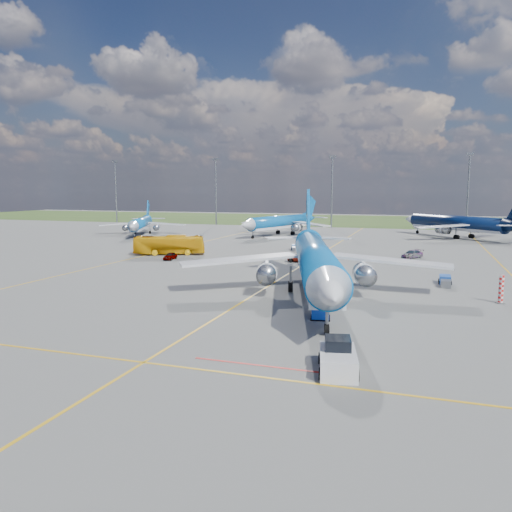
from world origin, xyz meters
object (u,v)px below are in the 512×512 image
(uld_container, at_px, (320,310))
(baggage_tug_c, at_px, (295,248))
(warning_post, at_px, (501,289))
(bg_jet_nw, at_px, (141,235))
(bg_jet_n, at_px, (455,238))
(main_airliner, at_px, (315,297))
(bg_jet_nnw, at_px, (280,235))
(service_car_a, at_px, (170,256))
(baggage_tug_w, at_px, (445,281))
(pushback_tug, at_px, (338,359))
(apron_bus, at_px, (169,245))
(service_car_c, at_px, (412,254))
(service_car_b, at_px, (302,258))

(uld_container, height_order, baggage_tug_c, uld_container)
(warning_post, relative_size, baggage_tug_c, 0.64)
(bg_jet_nw, height_order, bg_jet_n, bg_jet_n)
(bg_jet_nw, bearing_deg, main_airliner, -68.79)
(bg_jet_nnw, xyz_separation_m, baggage_tug_c, (12.01, -31.65, 0.48))
(service_car_a, bearing_deg, main_airliner, -41.95)
(bg_jet_nnw, bearing_deg, bg_jet_n, 25.43)
(warning_post, relative_size, bg_jet_nnw, 0.08)
(service_car_a, bearing_deg, baggage_tug_w, -18.01)
(warning_post, relative_size, baggage_tug_w, 0.64)
(pushback_tug, xyz_separation_m, service_car_a, (-35.99, 44.03, -0.24))
(apron_bus, height_order, baggage_tug_c, apron_bus)
(bg_jet_nnw, relative_size, baggage_tug_w, 8.03)
(bg_jet_nnw, relative_size, apron_bus, 2.90)
(baggage_tug_w, bearing_deg, bg_jet_n, 85.94)
(service_car_c, relative_size, baggage_tug_w, 1.02)
(bg_jet_nw, height_order, baggage_tug_c, bg_jet_nw)
(uld_container, relative_size, apron_bus, 0.15)
(service_car_a, bearing_deg, warning_post, -26.62)
(pushback_tug, bearing_deg, warning_post, 51.00)
(pushback_tug, distance_m, uld_container, 13.68)
(pushback_tug, bearing_deg, baggage_tug_w, 65.27)
(warning_post, bearing_deg, main_airliner, -170.58)
(main_airliner, distance_m, baggage_tug_c, 43.78)
(bg_jet_n, bearing_deg, baggage_tug_c, 7.02)
(pushback_tug, xyz_separation_m, baggage_tug_w, (7.88, 34.53, -0.36))
(bg_jet_n, bearing_deg, baggage_tug_w, 42.55)
(bg_jet_nnw, xyz_separation_m, uld_container, (27.26, -82.56, 0.79))
(service_car_b, bearing_deg, bg_jet_nnw, 14.96)
(bg_jet_n, bearing_deg, warning_post, 46.85)
(bg_jet_nw, bearing_deg, baggage_tug_c, -46.52)
(apron_bus, relative_size, service_car_c, 2.71)
(apron_bus, distance_m, service_car_a, 6.95)
(service_car_b, bearing_deg, bg_jet_nw, 50.30)
(uld_container, bearing_deg, warning_post, 25.85)
(pushback_tug, bearing_deg, uld_container, 94.10)
(bg_jet_nnw, distance_m, baggage_tug_c, 33.86)
(bg_jet_nw, distance_m, apron_bus, 44.59)
(service_car_b, distance_m, baggage_tug_w, 25.80)
(bg_jet_n, relative_size, apron_bus, 3.10)
(service_car_a, bearing_deg, apron_bus, 113.81)
(bg_jet_nw, xyz_separation_m, baggage_tug_w, (74.69, -50.56, 0.49))
(service_car_a, relative_size, baggage_tug_c, 0.77)
(service_car_a, xyz_separation_m, baggage_tug_w, (43.87, -9.50, -0.13))
(service_car_b, bearing_deg, uld_container, -168.73)
(service_car_c, bearing_deg, pushback_tug, -61.53)
(service_car_b, xyz_separation_m, baggage_tug_c, (-5.07, 15.75, -0.17))
(bg_jet_n, height_order, service_car_b, bg_jet_n)
(main_airliner, height_order, baggage_tug_w, main_airliner)
(baggage_tug_c, bearing_deg, main_airliner, -87.68)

